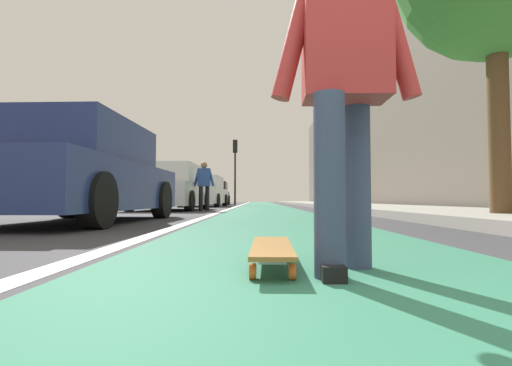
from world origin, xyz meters
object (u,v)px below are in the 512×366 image
at_px(parked_car_mid, 170,189).
at_px(parked_car_far, 204,192).
at_px(skateboard, 272,249).
at_px(parked_car_near, 80,174).
at_px(parked_car_end, 214,194).
at_px(pedestrian_distant, 204,183).
at_px(traffic_light, 235,160).
at_px(skater_person, 345,76).

height_order(parked_car_mid, parked_car_far, parked_car_far).
height_order(skateboard, parked_car_near, parked_car_near).
bearing_deg(parked_car_mid, parked_car_end, -0.04).
xyz_separation_m(parked_car_near, pedestrian_distant, (5.79, -1.05, 0.12)).
relative_size(parked_car_mid, parked_car_far, 0.92).
height_order(parked_car_mid, traffic_light, traffic_light).
xyz_separation_m(parked_car_end, pedestrian_distant, (-13.15, -1.19, 0.15)).
relative_size(skateboard, traffic_light, 0.21).
distance_m(parked_car_near, traffic_light, 18.35).
bearing_deg(skater_person, parked_car_far, 10.23).
bearing_deg(parked_car_mid, pedestrian_distant, -123.55).
relative_size(parked_car_mid, pedestrian_distant, 2.78).
xyz_separation_m(skater_person, parked_car_end, (22.85, 3.22, -0.24)).
relative_size(skateboard, parked_car_end, 0.20).
distance_m(skateboard, traffic_light, 22.17).
height_order(skateboard, parked_car_far, parked_car_far).
height_order(parked_car_mid, pedestrian_distant, pedestrian_distant).
xyz_separation_m(skater_person, parked_car_near, (3.91, 3.09, -0.21)).
relative_size(skateboard, parked_car_mid, 0.21).
height_order(parked_car_far, parked_car_end, parked_car_far).
xyz_separation_m(parked_car_far, parked_car_end, (5.95, 0.17, -0.00)).
relative_size(skater_person, parked_car_end, 0.38).
height_order(traffic_light, pedestrian_distant, traffic_light).
relative_size(skater_person, pedestrian_distant, 1.11).
distance_m(skateboard, parked_car_mid, 10.76).
xyz_separation_m(skater_person, pedestrian_distant, (9.70, 2.04, -0.09)).
bearing_deg(parked_car_far, traffic_light, -13.10).
xyz_separation_m(skateboard, traffic_light, (21.95, 1.50, 2.73)).
xyz_separation_m(skateboard, parked_car_end, (22.71, 2.88, 0.60)).
relative_size(skateboard, pedestrian_distant, 0.57).
bearing_deg(traffic_light, parked_car_end, 61.48).
height_order(skateboard, parked_car_mid, parked_car_mid).
bearing_deg(parked_car_near, parked_car_far, -0.17).
relative_size(parked_car_mid, parked_car_end, 0.95).
distance_m(skater_person, parked_car_mid, 10.98).
bearing_deg(skater_person, skateboard, 66.68).
height_order(skater_person, parked_car_mid, skater_person).
height_order(skater_person, pedestrian_distant, skater_person).
height_order(skater_person, parked_car_end, skater_person).
bearing_deg(parked_car_end, skater_person, -171.97).
distance_m(skateboard, parked_car_near, 4.70).
distance_m(skateboard, skater_person, 0.92).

